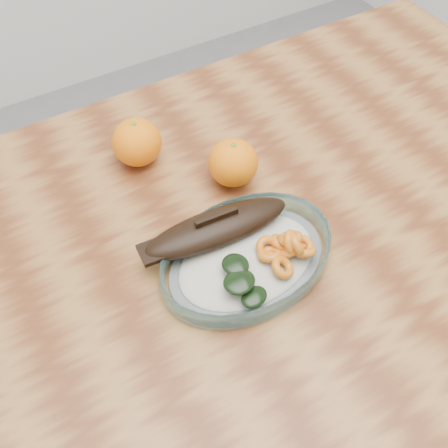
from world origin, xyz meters
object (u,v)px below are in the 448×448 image
object	(u,v)px
plated_meal	(246,255)
orange_left	(137,142)
orange_right	(233,163)
dining_table	(265,283)

from	to	relation	value
plated_meal	orange_left	xyz separation A→B (m)	(-0.04, 0.25, 0.02)
orange_right	dining_table	bearing A→B (deg)	-97.72
orange_left	orange_right	xyz separation A→B (m)	(0.10, -0.11, -0.00)
dining_table	plated_meal	world-z (taller)	plated_meal
plated_meal	dining_table	bearing A→B (deg)	10.59
orange_left	orange_right	bearing A→B (deg)	-46.31
orange_left	dining_table	bearing A→B (deg)	-69.79
orange_left	orange_right	distance (m)	0.15
dining_table	orange_left	distance (m)	0.28
dining_table	plated_meal	distance (m)	0.13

